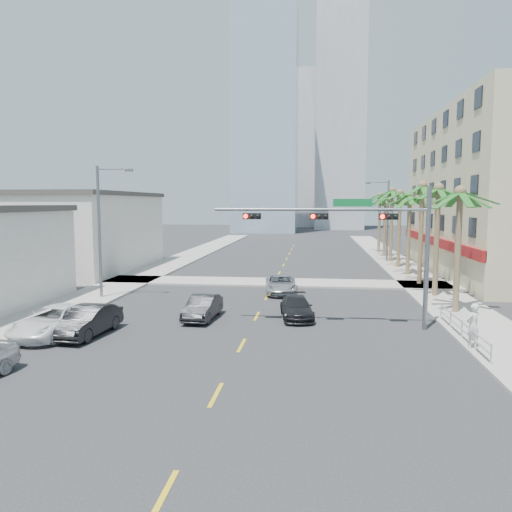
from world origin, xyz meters
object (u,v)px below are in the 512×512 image
at_px(car_parked_far, 56,321).
at_px(car_lane_left, 203,307).
at_px(car_lane_center, 281,284).
at_px(car_lane_right, 297,308).
at_px(traffic_signal_mast, 364,232).
at_px(pedestrian, 473,325).
at_px(car_parked_mid, 88,321).

bearing_deg(car_parked_far, car_lane_left, 41.48).
xyz_separation_m(car_lane_center, car_lane_right, (1.40, -7.66, -0.05)).
bearing_deg(car_lane_center, car_lane_left, -120.29).
bearing_deg(car_lane_left, car_parked_far, -142.93).
bearing_deg(traffic_signal_mast, car_lane_right, 152.20).
bearing_deg(car_lane_center, car_lane_right, -85.52).
bearing_deg(car_lane_left, car_lane_center, 68.95).
relative_size(car_lane_left, car_lane_center, 0.85).
bearing_deg(pedestrian, car_lane_left, -53.51).
relative_size(car_lane_center, pedestrian, 2.41).
bearing_deg(car_parked_far, car_parked_mid, 14.52).
relative_size(car_lane_center, car_lane_right, 1.13).
distance_m(car_lane_left, car_lane_center, 9.34).
distance_m(car_parked_mid, car_lane_right, 11.25).
bearing_deg(car_lane_center, pedestrian, -60.10).
distance_m(traffic_signal_mast, car_lane_center, 11.55).
height_order(car_parked_mid, car_lane_right, car_parked_mid).
distance_m(traffic_signal_mast, car_parked_far, 16.13).
xyz_separation_m(car_lane_left, car_lane_right, (5.26, 0.85, -0.06)).
bearing_deg(car_lane_left, car_parked_mid, -136.32).
xyz_separation_m(car_parked_mid, car_lane_left, (4.84, 4.11, -0.07)).
bearing_deg(car_lane_center, traffic_signal_mast, -68.69).
relative_size(car_lane_left, car_lane_right, 0.96).
relative_size(car_parked_mid, car_lane_center, 0.94).
distance_m(traffic_signal_mast, car_parked_mid, 14.59).
distance_m(car_lane_left, car_lane_right, 5.33).
bearing_deg(car_parked_mid, car_lane_right, 31.33).
height_order(car_lane_left, car_lane_center, car_lane_left).
xyz_separation_m(car_lane_left, car_lane_center, (3.86, 8.51, -0.00)).
bearing_deg(car_lane_right, pedestrian, -41.62).
bearing_deg(car_parked_mid, traffic_signal_mast, 18.12).
bearing_deg(car_lane_right, traffic_signal_mast, -35.55).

